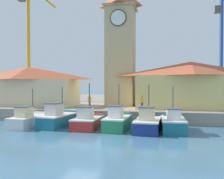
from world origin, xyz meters
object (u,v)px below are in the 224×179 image
Objects in this scene: fishing_boat_mid_right at (173,123)px; port_crane_near at (222,60)px; fishing_boat_left_outer at (59,118)px; fishing_boat_mid_left at (117,121)px; port_crane_far at (29,55)px; clock_tower at (121,44)px; fishing_boat_left_inner at (88,121)px; fishing_boat_center at (148,123)px; dock_worker_near_tower at (142,103)px; warehouse_right at (191,84)px; dock_worker_along_quay at (90,102)px; fishing_boat_far_left at (29,119)px; warehouse_left at (29,86)px.

port_crane_near is at bearing 68.41° from fishing_boat_mid_right.
fishing_boat_mid_left reaches higher than fishing_boat_left_outer.
port_crane_far is at bearing 126.11° from fishing_boat_left_outer.
fishing_boat_left_inner is at bearing -96.76° from clock_tower.
dock_worker_near_tower is at bearing 101.03° from fishing_boat_center.
clock_tower is 1.33× the size of warehouse_right.
fishing_boat_left_inner is at bearing -128.09° from port_crane_near.
fishing_boat_left_inner is 0.84× the size of fishing_boat_center.
port_crane_far reaches higher than fishing_boat_mid_right.
fishing_boat_left_outer is 3.29× the size of dock_worker_along_quay.
warehouse_right is (13.05, 8.43, 3.28)m from fishing_boat_left_outer.
fishing_boat_left_inner is 0.21× the size of port_crane_far.
warehouse_right is 13.00m from port_crane_near.
warehouse_right is (2.26, 8.95, 3.34)m from fishing_boat_mid_right.
clock_tower reaches higher than fishing_boat_mid_right.
fishing_boat_far_left is 1.13× the size of fishing_boat_mid_right.
fishing_boat_left_inner is 13.93m from warehouse_left.
port_crane_far is (-17.11, 7.18, -0.19)m from clock_tower.
warehouse_left is at bearing -61.48° from port_crane_far.
fishing_boat_mid_left is 1.00× the size of fishing_boat_mid_right.
warehouse_left is at bearing 165.31° from dock_worker_near_tower.
port_crane_near is at bearing 43.00° from dock_worker_along_quay.
fishing_boat_center is at bearing -78.97° from dock_worker_near_tower.
port_crane_far is (-18.66, 18.04, 8.35)m from fishing_boat_mid_left.
port_crane_near is at bearing 57.37° from fishing_boat_mid_left.
dock_worker_near_tower is (4.65, 4.40, 1.45)m from fishing_boat_left_inner.
fishing_boat_left_outer is at bearing 174.58° from fishing_boat_center.
clock_tower reaches higher than dock_worker_near_tower.
dock_worker_along_quay is (-2.36, -6.42, -7.16)m from clock_tower.
fishing_boat_left_outer is 1.15× the size of fishing_boat_mid_right.
clock_tower is 10.46× the size of dock_worker_near_tower.
warehouse_left is at bearing 119.22° from fishing_boat_far_left.
fishing_boat_mid_right reaches higher than fishing_boat_far_left.
warehouse_left is at bearing 141.67° from fishing_boat_left_inner.
fishing_boat_mid_left is at bearing -122.63° from port_crane_near.
fishing_boat_mid_right is 2.86× the size of dock_worker_along_quay.
fishing_boat_left_inner reaches higher than dock_worker_near_tower.
dock_worker_near_tower is (-11.02, -15.58, -5.63)m from port_crane_near.
port_crane_near reaches higher than dock_worker_near_tower.
fishing_boat_left_outer is at bearing 171.42° from fishing_boat_left_inner.
warehouse_right is 0.63× the size of port_crane_far.
fishing_boat_mid_left is at bearing -48.66° from dock_worker_along_quay.
fishing_boat_left_outer is 0.42× the size of warehouse_right.
fishing_boat_mid_right is at bearing -111.59° from port_crane_near.
port_crane_far is 21.25m from dock_worker_along_quay.
port_crane_near reaches higher than warehouse_right.
port_crane_near reaches higher than fishing_boat_mid_left.
fishing_boat_far_left is 22.22m from port_crane_far.
fishing_boat_mid_left is (5.89, -0.53, -0.03)m from fishing_boat_left_outer.
warehouse_right is (20.63, 0.48, 0.19)m from warehouse_left.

